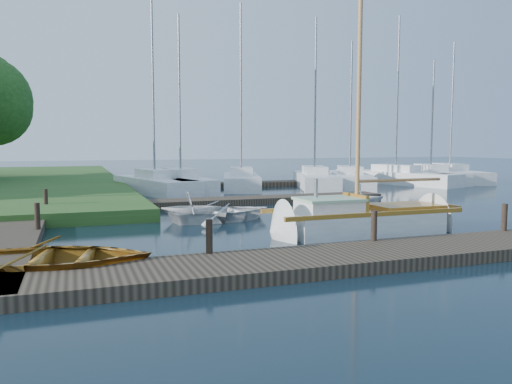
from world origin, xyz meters
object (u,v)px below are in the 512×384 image
object	(u,v)px
marina_boat_4	(350,178)
marina_boat_7	(450,174)
dinghy	(51,254)
marina_boat_1	(181,182)
marina_boat_0	(155,183)
marina_boat_2	(241,180)
mooring_post_3	(504,217)
mooring_post_4	(37,216)
tender_d	(360,195)
marina_boat_3	(314,179)
marina_boat_6	(430,175)
mooring_post_2	(374,226)
mooring_post_1	(209,236)
mooring_post_5	(46,199)
tender_a	(222,210)
marina_boat_5	(395,176)
tender_b	(192,205)
sailboat	(366,222)
tender_c	(359,204)

from	to	relation	value
marina_boat_4	marina_boat_7	world-z (taller)	marina_boat_7
dinghy	marina_boat_1	distance (m)	19.70
marina_boat_0	marina_boat_2	distance (m)	5.74
mooring_post_3	mooring_post_4	world-z (taller)	same
mooring_post_4	dinghy	world-z (taller)	mooring_post_4
marina_boat_2	tender_d	bearing A→B (deg)	-153.49
marina_boat_0	marina_boat_2	size ratio (longest dim) A/B	0.97
marina_boat_3	mooring_post_4	bearing A→B (deg)	150.34
marina_boat_4	marina_boat_6	xyz separation A→B (m)	(7.37, 0.78, 0.00)
mooring_post_2	marina_boat_1	distance (m)	18.99
mooring_post_4	marina_boat_2	xyz separation A→B (m)	(11.22, 14.31, -0.12)
dinghy	marina_boat_3	distance (m)	24.32
marina_boat_0	marina_boat_4	world-z (taller)	marina_boat_0
dinghy	marina_boat_2	bearing A→B (deg)	-16.35
mooring_post_1	marina_boat_2	bearing A→B (deg)	69.50
mooring_post_2	mooring_post_5	xyz separation A→B (m)	(-8.50, 10.00, 0.00)
mooring_post_4	marina_boat_3	distance (m)	21.44
tender_a	mooring_post_1	bearing A→B (deg)	153.30
marina_boat_5	marina_boat_7	xyz separation A→B (m)	(5.30, 0.47, -0.00)
marina_boat_3	marina_boat_6	distance (m)	9.80
tender_a	marina_boat_7	world-z (taller)	marina_boat_7
marina_boat_2	tender_a	bearing A→B (deg)	175.36
marina_boat_5	marina_boat_7	distance (m)	5.32
mooring_post_2	tender_b	size ratio (longest dim) A/B	0.36
mooring_post_2	marina_boat_6	world-z (taller)	marina_boat_6
marina_boat_7	marina_boat_6	bearing A→B (deg)	114.94
mooring_post_4	tender_b	world-z (taller)	tender_b
mooring_post_2	dinghy	world-z (taller)	mooring_post_2
mooring_post_5	marina_boat_0	distance (m)	10.08
mooring_post_4	sailboat	bearing A→B (deg)	-14.24
mooring_post_1	tender_d	size ratio (longest dim) A/B	0.36
marina_boat_5	mooring_post_2	bearing A→B (deg)	125.68
marina_boat_5	marina_boat_7	world-z (taller)	marina_boat_5
tender_a	marina_boat_1	world-z (taller)	marina_boat_1
tender_c	tender_d	distance (m)	2.03
tender_c	marina_boat_4	size ratio (longest dim) A/B	0.39
sailboat	marina_boat_6	world-z (taller)	sailboat
mooring_post_3	mooring_post_5	world-z (taller)	same
sailboat	tender_d	distance (m)	6.55
mooring_post_4	mooring_post_3	bearing A→B (deg)	-21.04
marina_boat_0	marina_boat_2	xyz separation A→B (m)	(5.67, 0.90, 0.01)
mooring_post_1	marina_boat_4	world-z (taller)	marina_boat_4
mooring_post_4	marina_boat_6	size ratio (longest dim) A/B	0.09
marina_boat_3	marina_boat_4	world-z (taller)	marina_boat_3
sailboat	marina_boat_5	bearing A→B (deg)	52.03
marina_boat_1	marina_boat_4	size ratio (longest dim) A/B	1.09
tender_b	marina_boat_6	distance (m)	24.15
mooring_post_1	tender_a	distance (m)	7.03
marina_boat_1	marina_boat_6	xyz separation A→B (m)	(18.89, 0.27, -0.01)
marina_boat_0	marina_boat_7	bearing A→B (deg)	-100.85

